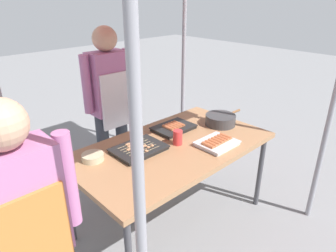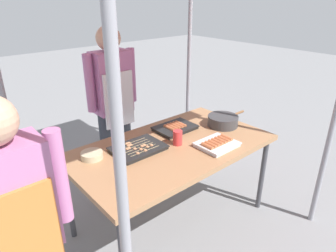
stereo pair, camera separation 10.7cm
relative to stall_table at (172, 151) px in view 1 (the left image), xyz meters
The scene contains 10 objects.
ground_plane 0.70m from the stall_table, ahead, with size 18.00×18.00×0.00m, color slate.
stall_table is the anchor object (origin of this frame).
tray_grilled_sausages 0.36m from the stall_table, 43.62° to the right, with size 0.30×0.25×0.05m.
tray_meat_skewers 0.28m from the stall_table, 157.07° to the left, with size 0.39×0.29×0.04m.
tray_pork_links 0.31m from the stall_table, 43.65° to the left, with size 0.35×0.25×0.05m.
cooking_wok 0.61m from the stall_table, ahead, with size 0.43×0.27×0.09m.
condiment_bowl 0.62m from the stall_table, 158.35° to the left, with size 0.16×0.16×0.05m, color #BFB28C.
drink_cup_near_edge 0.12m from the stall_table, 19.31° to the right, with size 0.07×0.07×0.12m, color red.
vendor_woman 0.84m from the stall_table, 92.40° to the left, with size 0.52×0.23×1.60m.
customer_nearby 1.30m from the stall_table, 164.23° to the right, with size 0.52×0.22×1.51m.
Camera 1 is at (-1.49, -1.52, 1.86)m, focal length 32.48 mm.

